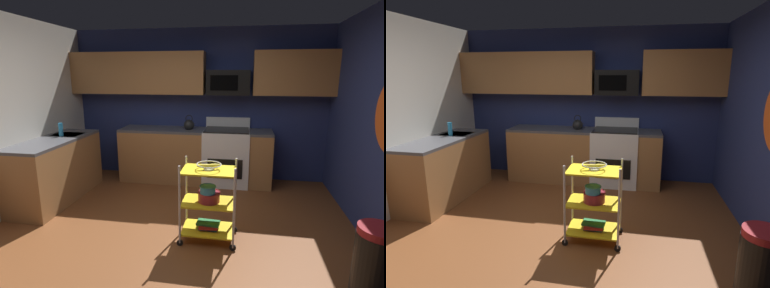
# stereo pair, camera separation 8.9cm
# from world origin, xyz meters

# --- Properties ---
(floor) EXTENTS (4.40, 4.80, 0.04)m
(floor) POSITION_xyz_m (0.00, 0.00, -0.02)
(floor) COLOR brown
(floor) RESTS_ON ground
(wall_back) EXTENTS (4.52, 0.06, 2.60)m
(wall_back) POSITION_xyz_m (0.00, 2.43, 1.30)
(wall_back) COLOR navy
(wall_back) RESTS_ON ground
(counter_run) EXTENTS (3.49, 2.22, 0.92)m
(counter_run) POSITION_xyz_m (-0.75, 1.67, 0.46)
(counter_run) COLOR #9E6B3D
(counter_run) RESTS_ON ground
(oven_range) EXTENTS (0.76, 0.65, 1.10)m
(oven_range) POSITION_xyz_m (0.54, 2.10, 0.48)
(oven_range) COLOR white
(oven_range) RESTS_ON ground
(upper_cabinets) EXTENTS (4.40, 0.33, 0.70)m
(upper_cabinets) POSITION_xyz_m (-0.12, 2.23, 1.85)
(upper_cabinets) COLOR #9E6B3D
(microwave) EXTENTS (0.70, 0.39, 0.40)m
(microwave) POSITION_xyz_m (0.53, 2.21, 1.70)
(microwave) COLOR black
(rolling_cart) EXTENTS (0.65, 0.41, 0.91)m
(rolling_cart) POSITION_xyz_m (0.45, 0.23, 0.45)
(rolling_cart) COLOR silver
(rolling_cart) RESTS_ON ground
(fruit_bowl) EXTENTS (0.27, 0.27, 0.07)m
(fruit_bowl) POSITION_xyz_m (0.45, 0.23, 0.88)
(fruit_bowl) COLOR silver
(fruit_bowl) RESTS_ON rolling_cart
(mixing_bowl_large) EXTENTS (0.25, 0.25, 0.11)m
(mixing_bowl_large) POSITION_xyz_m (0.46, 0.23, 0.52)
(mixing_bowl_large) COLOR maroon
(mixing_bowl_large) RESTS_ON rolling_cart
(mixing_bowl_small) EXTENTS (0.18, 0.18, 0.08)m
(mixing_bowl_small) POSITION_xyz_m (0.45, 0.20, 0.62)
(mixing_bowl_small) COLOR #338CBF
(mixing_bowl_small) RESTS_ON rolling_cart
(book_stack) EXTENTS (0.26, 0.20, 0.08)m
(book_stack) POSITION_xyz_m (0.45, 0.23, 0.17)
(book_stack) COLOR #1E4C8C
(book_stack) RESTS_ON rolling_cart
(kettle) EXTENTS (0.21, 0.18, 0.26)m
(kettle) POSITION_xyz_m (-0.10, 2.10, 1.00)
(kettle) COLOR black
(kettle) RESTS_ON counter_run
(dish_soap_bottle) EXTENTS (0.06, 0.06, 0.20)m
(dish_soap_bottle) POSITION_xyz_m (-1.91, 1.20, 1.02)
(dish_soap_bottle) COLOR #2D8CBF
(dish_soap_bottle) RESTS_ON counter_run
(trash_can) EXTENTS (0.34, 0.42, 0.66)m
(trash_can) POSITION_xyz_m (1.90, -0.49, 0.33)
(trash_can) COLOR black
(trash_can) RESTS_ON ground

